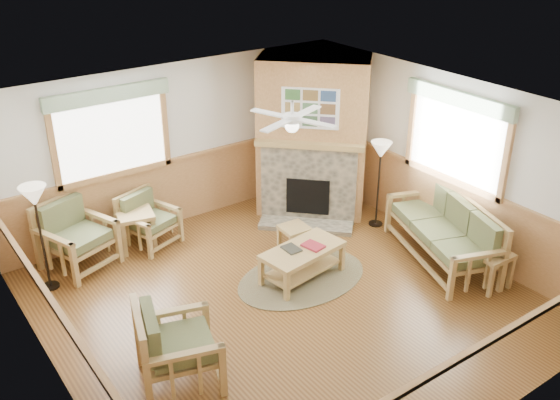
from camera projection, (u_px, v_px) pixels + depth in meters
floor at (286, 301)px, 8.53m from camera, size 6.00×6.00×0.01m
ceiling at (287, 112)px, 7.35m from camera, size 6.00×6.00×0.01m
wall_back at (178, 145)px, 10.13m from camera, size 6.00×0.02×2.70m
wall_front at (478, 334)px, 5.74m from camera, size 6.00×0.02×2.70m
wall_left at (50, 291)px, 6.36m from camera, size 0.02×6.00×2.70m
wall_right at (445, 161)px, 9.51m from camera, size 0.02×6.00×2.70m
wainscot at (286, 267)px, 8.29m from camera, size 6.00×6.00×1.10m
fireplace at (313, 136)px, 10.51m from camera, size 3.11×3.11×2.70m
window_back at (105, 85)px, 9.01m from camera, size 1.90×0.16×1.50m
window_right at (464, 89)px, 8.83m from camera, size 0.16×1.90×1.50m
ceiling_fan at (292, 104)px, 7.74m from camera, size 1.59×1.59×0.36m
sofa at (442, 231)px, 9.32m from camera, size 2.27×1.52×0.97m
armchair_back_left at (77, 236)px, 9.14m from camera, size 1.15×1.15×1.00m
armchair_back_right at (149, 220)px, 9.77m from camera, size 0.94×0.94×0.83m
armchair_left at (178, 345)px, 6.93m from camera, size 1.09×1.09×0.98m
coffee_table at (302, 263)px, 8.95m from camera, size 1.29×0.77×0.49m
end_table_chairs at (137, 230)px, 9.72m from camera, size 0.65×0.63×0.61m
end_table_sofa at (490, 270)px, 8.74m from camera, size 0.51×0.49×0.54m
footstool at (294, 237)px, 9.77m from camera, size 0.44×0.44×0.36m
braided_rug at (302, 278)px, 9.04m from camera, size 2.60×2.60×0.01m
floor_lamp_left at (42, 238)px, 8.49m from camera, size 0.37×0.37×1.58m
floor_lamp_right at (379, 184)px, 10.21m from camera, size 0.45×0.45×1.49m
book_red at (313, 245)px, 8.88m from camera, size 0.28×0.34×0.03m
book_dark at (291, 248)px, 8.81m from camera, size 0.20×0.27×0.02m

